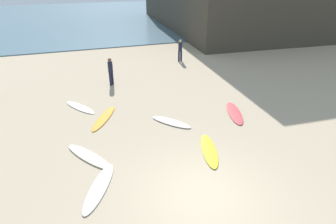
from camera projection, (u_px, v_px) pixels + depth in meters
name	position (u px, v px, depth m)	size (l,w,h in m)	color
ground_plane	(202.00, 195.00, 8.53)	(120.00, 120.00, 0.00)	tan
ocean_water	(91.00, 16.00, 41.57)	(120.00, 40.00, 0.08)	slate
surfboard_0	(171.00, 122.00, 12.56)	(0.53, 2.00, 0.09)	white
surfboard_1	(234.00, 113.00, 13.38)	(0.60, 2.39, 0.08)	#E24C51
surfboard_2	(209.00, 150.00, 10.59)	(0.54, 2.26, 0.08)	yellow
surfboard_3	(99.00, 187.00, 8.79)	(0.53, 2.38, 0.07)	white
surfboard_4	(89.00, 156.00, 10.24)	(0.51, 2.39, 0.09)	#F5EDCD
surfboard_5	(80.00, 107.00, 13.95)	(0.50, 2.21, 0.06)	white
surfboard_6	(104.00, 118.00, 12.93)	(0.48, 2.53, 0.06)	orange
beachgoer_mid	(180.00, 49.00, 20.74)	(0.34, 0.33, 1.62)	#191E33
beachgoer_far	(111.00, 70.00, 16.37)	(0.40, 0.40, 1.64)	#191E33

